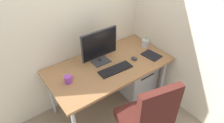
# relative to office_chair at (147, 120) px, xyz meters

# --- Properties ---
(ground_plane) EXTENTS (8.00, 8.00, 0.00)m
(ground_plane) POSITION_rel_office_chair_xyz_m (0.12, 0.80, -0.54)
(ground_plane) COLOR gray
(wall_back) EXTENTS (3.34, 0.04, 2.80)m
(wall_back) POSITION_rel_office_chair_xyz_m (0.12, 1.23, 0.86)
(wall_back) COLOR beige
(wall_back) RESTS_ON ground_plane
(wall_side_right) EXTENTS (0.04, 2.61, 2.80)m
(wall_side_right) POSITION_rel_office_chair_xyz_m (0.92, 0.54, 0.86)
(wall_side_right) COLOR beige
(wall_side_right) RESTS_ON ground_plane
(desk) EXTENTS (1.54, 0.81, 0.70)m
(desk) POSITION_rel_office_chair_xyz_m (0.12, 0.80, 0.10)
(desk) COLOR #996B42
(desk) RESTS_ON ground_plane
(office_chair) EXTENTS (0.63, 0.63, 1.08)m
(office_chair) POSITION_rel_office_chair_xyz_m (0.00, 0.00, 0.00)
(office_chair) COLOR black
(office_chair) RESTS_ON ground_plane
(filing_cabinet) EXTENTS (0.47, 0.46, 0.58)m
(filing_cabinet) POSITION_rel_office_chair_xyz_m (0.61, 0.81, -0.25)
(filing_cabinet) COLOR #B2B5BA
(filing_cabinet) RESTS_ON ground_plane
(monitor) EXTENTS (0.49, 0.17, 0.43)m
(monitor) POSITION_rel_office_chair_xyz_m (0.07, 0.92, 0.39)
(monitor) COLOR #333338
(monitor) RESTS_ON desk
(keyboard) EXTENTS (0.43, 0.17, 0.02)m
(keyboard) POSITION_rel_office_chair_xyz_m (0.12, 0.67, 0.17)
(keyboard) COLOR black
(keyboard) RESTS_ON desk
(mouse) EXTENTS (0.07, 0.09, 0.04)m
(mouse) POSITION_rel_office_chair_xyz_m (0.44, 0.69, 0.18)
(mouse) COLOR #333338
(mouse) RESTS_ON desk
(pen_holder) EXTENTS (0.09, 0.09, 0.17)m
(pen_holder) POSITION_rel_office_chair_xyz_m (0.78, 0.85, 0.21)
(pen_holder) COLOR silver
(pen_holder) RESTS_ON desk
(notebook) EXTENTS (0.20, 0.25, 0.01)m
(notebook) POSITION_rel_office_chair_xyz_m (0.68, 0.62, 0.17)
(notebook) COLOR black
(notebook) RESTS_ON desk
(coffee_mug) EXTENTS (0.11, 0.08, 0.09)m
(coffee_mug) POSITION_rel_office_chair_xyz_m (-0.44, 0.80, 0.20)
(coffee_mug) COLOR purple
(coffee_mug) RESTS_ON desk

